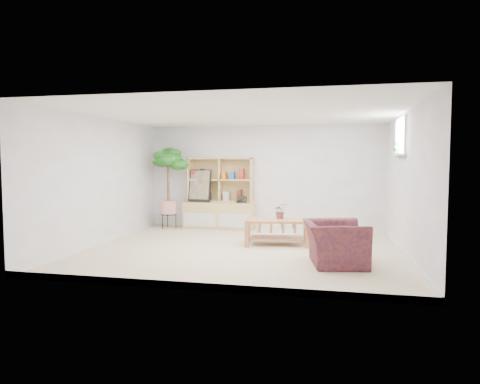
% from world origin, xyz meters
% --- Properties ---
extents(floor, '(5.50, 5.00, 0.01)m').
position_xyz_m(floor, '(0.00, 0.00, 0.00)').
color(floor, '#C8B48B').
rests_on(floor, ground).
extents(ceiling, '(5.50, 5.00, 0.01)m').
position_xyz_m(ceiling, '(0.00, 0.00, 2.40)').
color(ceiling, white).
rests_on(ceiling, walls).
extents(walls, '(5.51, 5.01, 2.40)m').
position_xyz_m(walls, '(0.00, 0.00, 1.20)').
color(walls, white).
rests_on(walls, floor).
extents(baseboard, '(5.50, 5.00, 0.10)m').
position_xyz_m(baseboard, '(0.00, 0.00, 0.05)').
color(baseboard, white).
rests_on(baseboard, floor).
extents(window, '(0.10, 0.98, 0.68)m').
position_xyz_m(window, '(2.73, 0.60, 2.00)').
color(window, silver).
rests_on(window, walls).
extents(window_sill, '(0.14, 1.00, 0.04)m').
position_xyz_m(window_sill, '(2.67, 0.60, 1.68)').
color(window_sill, white).
rests_on(window_sill, walls).
extents(storage_unit, '(1.65, 0.56, 1.65)m').
position_xyz_m(storage_unit, '(-1.01, 2.24, 0.83)').
color(storage_unit, tan).
rests_on(storage_unit, floor).
extents(poster, '(0.56, 0.20, 0.76)m').
position_xyz_m(poster, '(-1.47, 2.18, 1.00)').
color(poster, yellow).
rests_on(poster, storage_unit).
extents(toy_truck, '(0.33, 0.25, 0.17)m').
position_xyz_m(toy_truck, '(-0.47, 2.16, 0.70)').
color(toy_truck, black).
rests_on(toy_truck, storage_unit).
extents(coffee_table, '(1.26, 0.80, 0.48)m').
position_xyz_m(coffee_table, '(0.55, 0.56, 0.24)').
color(coffee_table, '#B0602F').
rests_on(coffee_table, floor).
extents(table_plant, '(0.34, 0.32, 0.29)m').
position_xyz_m(table_plant, '(0.60, 0.67, 0.63)').
color(table_plant, '#1E5623').
rests_on(table_plant, coffee_table).
extents(floor_tree, '(0.70, 0.70, 1.90)m').
position_xyz_m(floor_tree, '(-2.19, 2.01, 0.95)').
color(floor_tree, '#1E4E1B').
rests_on(floor_tree, floor).
extents(armchair, '(1.04, 1.15, 0.75)m').
position_xyz_m(armchair, '(1.60, -0.80, 0.37)').
color(armchair, '#121333').
rests_on(armchair, floor).
extents(sill_plant, '(0.16, 0.15, 0.24)m').
position_xyz_m(sill_plant, '(2.67, 0.66, 1.82)').
color(sill_plant, '#1E4E1B').
rests_on(sill_plant, window_sill).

